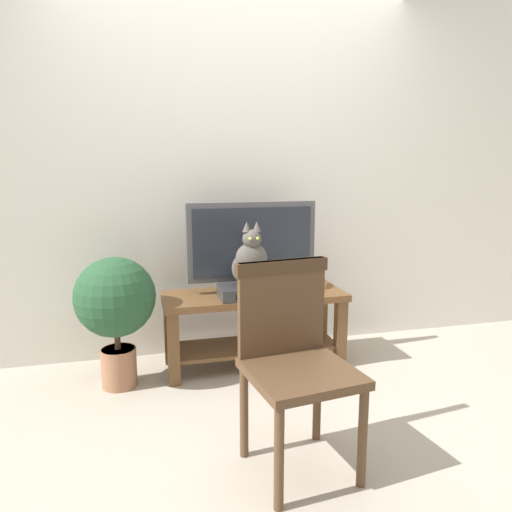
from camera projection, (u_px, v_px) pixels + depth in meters
The scene contains 9 objects.
ground_plane at pixel (270, 408), 2.67m from camera, with size 12.00×12.00×0.00m, color #ADA393.
back_wall at pixel (231, 156), 3.37m from camera, with size 7.00×0.12×2.80m, color silver.
tv_stand at pixel (254, 315), 3.19m from camera, with size 1.20×0.44×0.50m.
tv at pixel (252, 245), 3.15m from camera, with size 0.86×0.20×0.60m.
media_box at pixel (250, 291), 3.05m from camera, with size 0.40×0.24×0.08m.
cat at pixel (251, 263), 3.00m from camera, with size 0.24×0.28×0.42m.
wooden_chair at pixel (293, 349), 2.10m from camera, with size 0.50×0.50×0.92m.
book_stack at pixel (307, 283), 3.30m from camera, with size 0.23×0.19×0.07m.
potted_plant at pixel (115, 304), 2.84m from camera, with size 0.48×0.48×0.80m.
Camera 1 is at (-0.69, -2.37, 1.33)m, focal length 33.49 mm.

